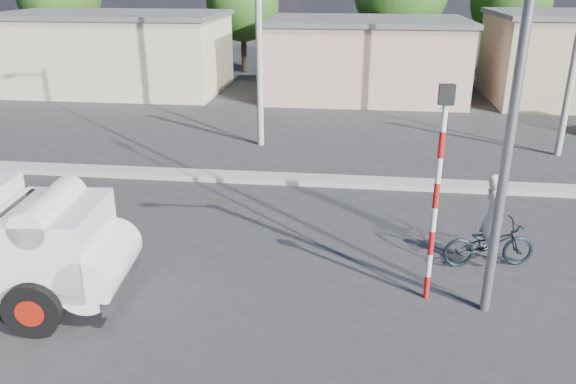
# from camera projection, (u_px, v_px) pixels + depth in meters

# --- Properties ---
(ground_plane) EXTENTS (120.00, 120.00, 0.00)m
(ground_plane) POSITION_uv_depth(u_px,v_px,m) (259.00, 329.00, 10.46)
(ground_plane) COLOR #2C2D2F
(ground_plane) RESTS_ON ground
(median) EXTENTS (40.00, 0.80, 0.16)m
(median) POSITION_uv_depth(u_px,v_px,m) (302.00, 180.00, 17.83)
(median) COLOR #99968E
(median) RESTS_ON ground
(bicycle) EXTENTS (2.16, 1.10, 1.08)m
(bicycle) POSITION_uv_depth(u_px,v_px,m) (489.00, 244.00, 12.56)
(bicycle) COLOR black
(bicycle) RESTS_ON ground
(cyclist) EXTENTS (0.58, 0.76, 1.90)m
(cyclist) POSITION_uv_depth(u_px,v_px,m) (491.00, 227.00, 12.41)
(cyclist) COLOR silver
(cyclist) RESTS_ON ground
(traffic_pole) EXTENTS (0.28, 0.18, 4.36)m
(traffic_pole) POSITION_uv_depth(u_px,v_px,m) (438.00, 178.00, 10.54)
(traffic_pole) COLOR red
(traffic_pole) RESTS_ON ground
(streetlight) EXTENTS (2.34, 0.22, 9.00)m
(streetlight) POSITION_uv_depth(u_px,v_px,m) (512.00, 53.00, 9.30)
(streetlight) COLOR slate
(streetlight) RESTS_ON ground
(building_row) EXTENTS (37.80, 7.30, 4.44)m
(building_row) POSITION_uv_depth(u_px,v_px,m) (349.00, 55.00, 29.91)
(building_row) COLOR beige
(building_row) RESTS_ON ground
(utility_poles) EXTENTS (35.40, 0.24, 8.00)m
(utility_poles) POSITION_uv_depth(u_px,v_px,m) (406.00, 38.00, 19.71)
(utility_poles) COLOR #99968E
(utility_poles) RESTS_ON ground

